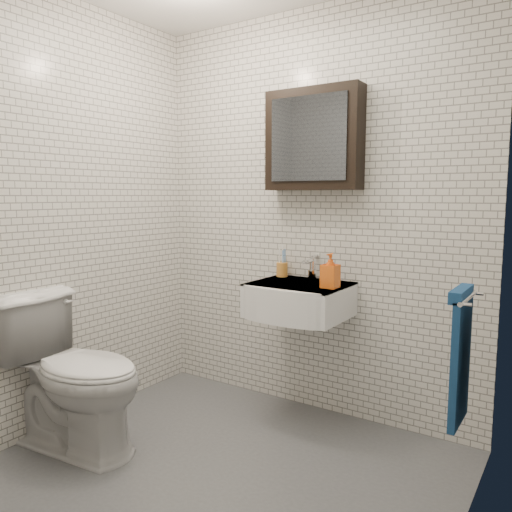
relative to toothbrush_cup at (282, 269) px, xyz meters
The scene contains 9 objects.
ground 1.30m from the toothbrush_cup, 79.96° to the right, with size 2.20×2.00×0.01m, color #4C4F54.
room_shell 1.10m from the toothbrush_cup, 79.96° to the right, with size 2.22×2.02×2.51m.
washbasin 0.33m from the toothbrush_cup, 42.60° to the right, with size 0.55×0.50×0.20m.
faucet 0.22m from the toothbrush_cup, ahead, with size 0.06×0.20×0.15m.
mirror_cabinet 0.83m from the toothbrush_cup, ahead, with size 0.60×0.15×0.60m.
towel_rail 1.35m from the toothbrush_cup, 25.68° to the right, with size 0.09×0.30×0.58m.
toothbrush_cup is the anchor object (origin of this frame).
soap_bottle 0.48m from the toothbrush_cup, 24.58° to the right, with size 0.09×0.09×0.20m, color #FF5F1A.
toilet 1.37m from the toothbrush_cup, 119.54° to the right, with size 0.47×0.83×0.85m, color white.
Camera 1 is at (1.44, -1.80, 1.37)m, focal length 35.00 mm.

